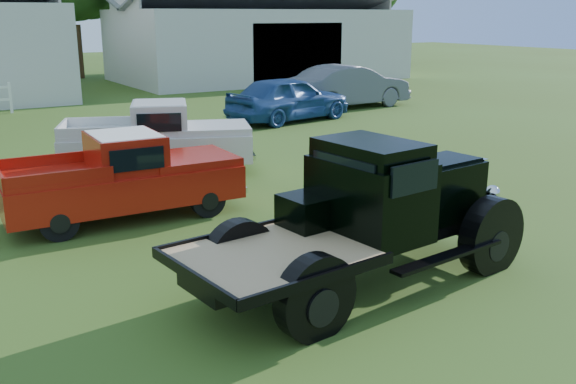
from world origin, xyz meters
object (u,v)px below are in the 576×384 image
vintage_flatbed (364,214)px  white_pickup (157,139)px  misc_car_blue (289,98)px  red_pickup (122,176)px  misc_car_grey (349,86)px

vintage_flatbed → white_pickup: 7.88m
misc_car_blue → red_pickup: bearing=123.2°
vintage_flatbed → misc_car_grey: (10.78, 14.71, -0.17)m
white_pickup → misc_car_blue: 8.58m
red_pickup → misc_car_blue: red_pickup is taller
vintage_flatbed → white_pickup: size_ratio=1.13×
white_pickup → misc_car_grey: misc_car_grey is taller
misc_car_grey → misc_car_blue: bearing=112.0°
vintage_flatbed → red_pickup: 5.20m
vintage_flatbed → misc_car_blue: (6.76, 12.98, -0.22)m
vintage_flatbed → misc_car_blue: bearing=56.7°
vintage_flatbed → misc_car_blue: 14.64m
red_pickup → white_pickup: size_ratio=0.97×
white_pickup → vintage_flatbed: bearing=-67.8°
misc_car_blue → white_pickup: bearing=116.6°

